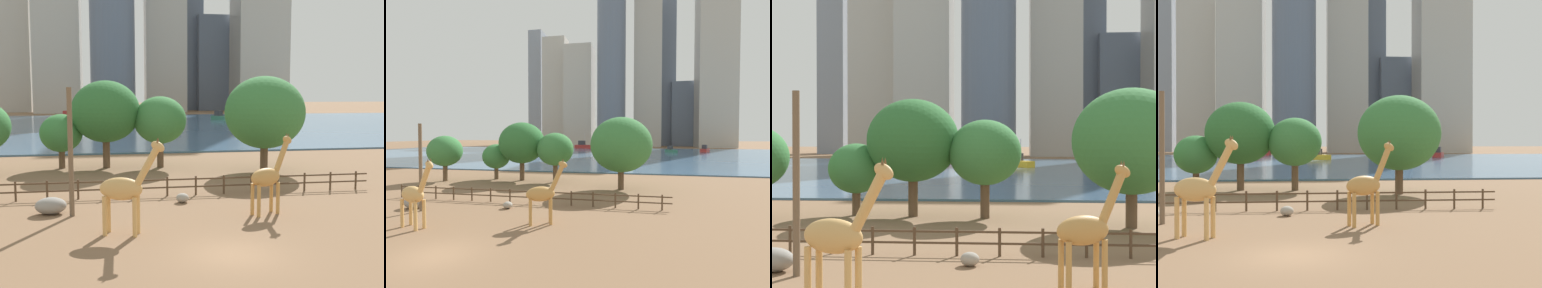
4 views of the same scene
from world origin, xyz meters
TOP-DOWN VIEW (x-y plane):
  - ground_plane at (0.00, 80.00)m, footprint 400.00×400.00m
  - harbor_water at (0.00, 77.00)m, footprint 180.00×86.00m
  - giraffe_tall at (-4.41, 3.67)m, footprint 3.35×1.58m
  - giraffe_companion at (3.73, 6.34)m, footprint 2.98×1.67m
  - utility_pole at (-7.25, 7.73)m, footprint 0.28×0.28m
  - boulder_near_fence at (-0.64, 9.97)m, footprint 0.80×0.78m
  - enclosure_fence at (-0.18, 12.00)m, footprint 26.12×0.14m
  - tree_center_broad at (-9.42, 25.17)m, footprint 3.82×3.82m
  - tree_right_tall at (-5.42, 24.83)m, footprint 6.22×6.22m
  - tree_left_small at (-0.54, 24.26)m, footprint 4.81×4.81m
  - tree_right_small at (8.27, 20.83)m, footprint 7.02×7.02m
  - boat_ferry at (32.20, 95.57)m, footprint 4.12×6.15m
  - boat_sailboat at (20.64, 91.64)m, footprint 3.85×5.09m
  - boat_tug at (2.95, 85.05)m, footprint 5.08×5.16m
  - boat_barge at (-13.67, 113.89)m, footprint 8.00×3.92m
  - skyline_tower_needle at (-37.00, 151.97)m, footprint 12.92×10.59m
  - skyline_block_central at (-52.32, 166.96)m, footprint 8.06×15.70m
  - skyline_tower_glass at (45.67, 141.17)m, footprint 17.01×15.03m
  - skyline_block_left at (23.65, 160.76)m, footprint 10.95×11.19m
  - skyline_block_right at (-21.18, 143.12)m, footprint 14.50×14.56m
  - skyline_block_wide at (13.94, 145.63)m, footprint 13.61×10.56m
  - skyline_tower_far at (34.32, 156.45)m, footprint 15.25×11.25m

SIDE VIEW (x-z plane):
  - ground_plane at x=0.00m, z-range 0.00..0.00m
  - harbor_water at x=0.00m, z-range 0.00..0.20m
  - boulder_near_fence at x=-0.64m, z-range 0.00..0.59m
  - enclosure_fence at x=-0.18m, z-range 0.11..1.41m
  - boat_sailboat at x=20.64m, z-range -0.14..1.99m
  - boat_tug at x=2.95m, z-range -1.39..3.40m
  - boat_ferry at x=32.20m, z-range -0.21..2.34m
  - boat_barge at x=-13.67m, z-range -2.10..4.80m
  - giraffe_companion at x=3.73m, z-range -0.14..4.45m
  - giraffe_tall at x=-4.41m, z-range -0.12..4.68m
  - tree_center_broad at x=-9.42m, z-range 0.73..5.67m
  - utility_pole at x=-7.25m, z-range 0.00..7.21m
  - tree_left_small at x=-0.54m, z-range 1.07..7.60m
  - tree_right_small at x=8.27m, z-range 0.98..9.28m
  - tree_right_tall at x=-5.42m, z-range 1.16..9.12m
  - skyline_tower_far at x=34.32m, z-range 0.00..34.13m
  - skyline_block_right at x=-21.18m, z-range 0.00..52.48m
  - skyline_tower_needle at x=-37.00m, z-range 0.00..60.49m
  - skyline_block_central at x=-52.32m, z-range 0.00..69.28m
  - skyline_block_left at x=23.65m, z-range 0.00..83.10m
  - skyline_tower_glass at x=45.67m, z-range 0.00..90.92m
  - skyline_block_wide at x=13.94m, z-range 0.00..99.55m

